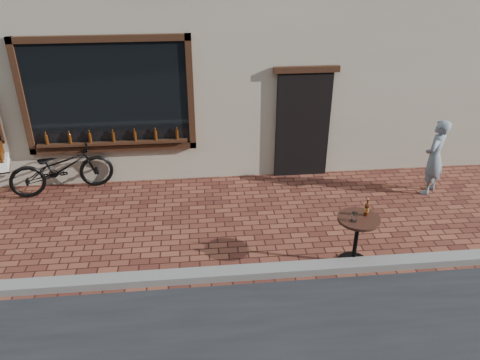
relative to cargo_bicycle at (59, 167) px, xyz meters
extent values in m
plane|color=#4C2018|center=(2.96, -3.19, -0.52)|extent=(90.00, 90.00, 0.00)
cube|color=slate|center=(2.96, -2.99, -0.46)|extent=(90.00, 0.25, 0.12)
cube|color=black|center=(1.06, 0.26, 1.33)|extent=(3.00, 0.06, 2.00)
cube|color=black|center=(1.06, 0.24, 2.39)|extent=(3.24, 0.10, 0.12)
cube|color=black|center=(1.06, 0.24, 0.27)|extent=(3.24, 0.10, 0.12)
cube|color=black|center=(-0.50, 0.24, 1.33)|extent=(0.12, 0.10, 2.24)
cube|color=black|center=(2.62, 0.24, 1.33)|extent=(0.12, 0.10, 2.24)
cube|color=black|center=(1.06, 0.19, 0.40)|extent=(2.90, 0.16, 0.05)
cube|color=black|center=(4.86, 0.27, 0.58)|extent=(1.10, 0.10, 2.20)
cube|color=black|center=(4.86, 0.24, 1.74)|extent=(1.30, 0.10, 0.12)
cylinder|color=#3D1C07|center=(-0.19, 0.19, 0.52)|extent=(0.06, 0.06, 0.19)
cylinder|color=#3D1C07|center=(0.23, 0.19, 0.52)|extent=(0.06, 0.06, 0.19)
cylinder|color=#3D1C07|center=(0.65, 0.19, 0.52)|extent=(0.06, 0.06, 0.19)
cylinder|color=#3D1C07|center=(1.06, 0.19, 0.52)|extent=(0.06, 0.06, 0.19)
cylinder|color=#3D1C07|center=(1.48, 0.19, 0.52)|extent=(0.06, 0.06, 0.19)
cylinder|color=#3D1C07|center=(1.90, 0.19, 0.52)|extent=(0.06, 0.06, 0.19)
cylinder|color=#3D1C07|center=(2.31, 0.19, 0.52)|extent=(0.06, 0.06, 0.19)
imported|color=black|center=(0.04, 0.01, -0.01)|extent=(2.06, 1.19, 1.02)
cylinder|color=#3D1C07|center=(-0.83, -0.45, 0.47)|extent=(0.06, 0.06, 0.22)
cylinder|color=#3D1C07|center=(-0.87, -0.32, 0.47)|extent=(0.06, 0.06, 0.22)
cylinder|color=#3D1C07|center=(-0.91, -0.19, 0.47)|extent=(0.06, 0.06, 0.22)
cylinder|color=#3D1C07|center=(-0.95, -0.06, 0.47)|extent=(0.06, 0.06, 0.22)
cylinder|color=black|center=(5.03, -2.84, -0.51)|extent=(0.47, 0.47, 0.03)
cylinder|color=black|center=(5.03, -2.84, -0.12)|extent=(0.06, 0.06, 0.74)
cylinder|color=black|center=(5.03, -2.84, 0.27)|extent=(0.64, 0.64, 0.04)
cylinder|color=gold|center=(5.16, -2.78, 0.39)|extent=(0.07, 0.07, 0.06)
cylinder|color=white|center=(4.93, -2.91, 0.36)|extent=(0.08, 0.08, 0.14)
imported|color=slate|center=(7.23, -0.77, 0.23)|extent=(0.65, 0.64, 1.51)
camera|label=1|loc=(2.68, -8.51, 3.99)|focal=35.00mm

